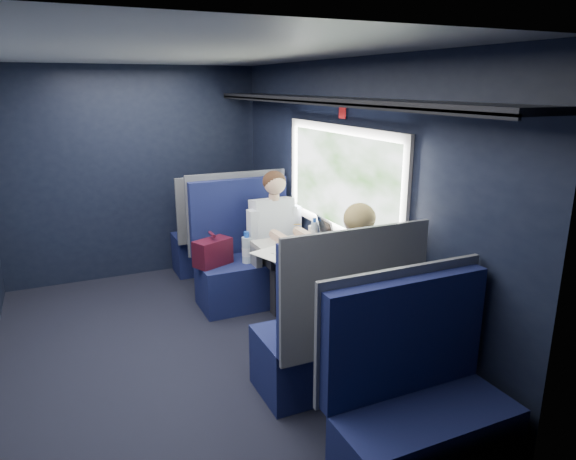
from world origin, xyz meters
name	(u,v)px	position (x,y,z in m)	size (l,w,h in m)	color
ground	(186,358)	(0.00, 0.00, -0.01)	(2.80, 4.20, 0.01)	black
room_shell	(177,173)	(0.02, 0.00, 1.48)	(3.00, 4.40, 2.40)	black
table	(302,261)	(1.03, 0.00, 0.66)	(0.62, 1.00, 0.74)	#54565E
seat_bay_near	(245,260)	(0.83, 0.87, 0.42)	(1.08, 0.62, 1.26)	#0D113A
seat_bay_far	(334,337)	(0.85, -0.87, 0.41)	(1.04, 0.62, 1.26)	#0D113A
seat_row_front	(219,237)	(0.85, 1.80, 0.41)	(1.04, 0.51, 1.16)	#0D113A
seat_row_back	(419,411)	(0.85, -1.80, 0.41)	(1.04, 0.51, 1.16)	#0D113A
man	(277,233)	(1.10, 0.70, 0.72)	(0.53, 0.56, 1.32)	black
woman	(354,281)	(1.10, -0.71, 0.73)	(0.53, 0.56, 1.32)	black
papers	(298,256)	(0.95, -0.08, 0.74)	(0.48, 0.69, 0.01)	white
laptop	(320,239)	(1.24, 0.09, 0.81)	(0.29, 0.36, 0.25)	silver
bottle_small	(314,230)	(1.28, 0.27, 0.83)	(0.06, 0.06, 0.21)	silver
cup	(312,231)	(1.33, 0.40, 0.79)	(0.07, 0.07, 0.10)	white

